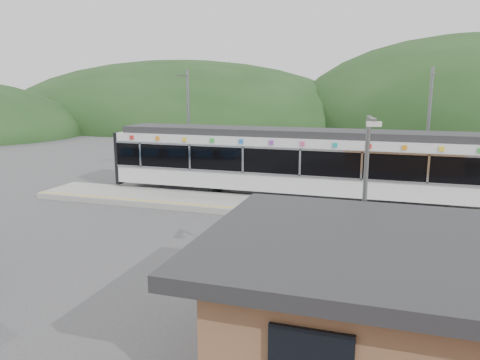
% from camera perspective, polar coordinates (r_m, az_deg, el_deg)
% --- Properties ---
extents(ground, '(120.00, 120.00, 0.00)m').
position_cam_1_polar(ground, '(20.02, 2.40, -6.07)').
color(ground, '#4C4C4F').
rests_on(ground, ground).
extents(hills, '(146.00, 149.00, 26.00)m').
position_cam_1_polar(hills, '(24.50, 19.93, -3.48)').
color(hills, '#1E3D19').
rests_on(hills, ground).
extents(platform, '(26.00, 3.20, 0.30)m').
position_cam_1_polar(platform, '(23.06, 4.57, -3.34)').
color(platform, '#9E9E99').
rests_on(platform, ground).
extents(yellow_line, '(26.00, 0.10, 0.01)m').
position_cam_1_polar(yellow_line, '(21.79, 3.80, -3.78)').
color(yellow_line, yellow).
rests_on(yellow_line, platform).
extents(train, '(20.44, 3.01, 3.74)m').
position_cam_1_polar(train, '(25.17, 6.85, 2.33)').
color(train, black).
rests_on(train, ground).
extents(catenary_mast_west, '(0.18, 1.80, 7.00)m').
position_cam_1_polar(catenary_mast_west, '(29.63, -6.32, 6.80)').
color(catenary_mast_west, slate).
rests_on(catenary_mast_west, ground).
extents(catenary_mast_east, '(0.18, 1.80, 7.00)m').
position_cam_1_polar(catenary_mast_east, '(27.17, 21.94, 5.62)').
color(catenary_mast_east, slate).
rests_on(catenary_mast_east, ground).
extents(station_shelter, '(9.20, 6.20, 3.00)m').
position_cam_1_polar(station_shelter, '(10.48, 22.11, -14.72)').
color(station_shelter, '#956341').
rests_on(station_shelter, ground).
extents(lamp_post, '(0.38, 0.97, 5.26)m').
position_cam_1_polar(lamp_post, '(12.87, 14.94, -1.81)').
color(lamp_post, slate).
rests_on(lamp_post, ground).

